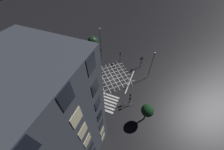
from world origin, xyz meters
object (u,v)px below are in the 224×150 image
at_px(traffic_light_se_cross, 130,100).
at_px(traffic_light_nw_cross, 101,52).
at_px(traffic_light_median_north, 120,55).
at_px(street_lamp_east, 100,35).
at_px(traffic_light_se_main, 130,96).
at_px(traffic_light_ne_cross, 142,60).
at_px(street_lamp_west, 152,62).
at_px(traffic_light_sw_main, 78,82).
at_px(waiting_car, 81,72).
at_px(street_tree_far, 147,111).
at_px(traffic_light_ne_main, 141,60).
at_px(street_lamp_far, 95,43).
at_px(street_tree_near, 93,42).
at_px(traffic_light_sw_cross, 78,82).

height_order(traffic_light_se_cross, traffic_light_nw_cross, traffic_light_nw_cross).
distance_m(traffic_light_median_north, street_lamp_east, 10.97).
relative_size(traffic_light_se_main, traffic_light_ne_cross, 0.80).
bearing_deg(street_lamp_west, traffic_light_sw_main, -146.86).
height_order(traffic_light_median_north, traffic_light_se_cross, traffic_light_median_north).
height_order(traffic_light_sw_main, waiting_car, traffic_light_sw_main).
bearing_deg(waiting_car, street_tree_far, -19.63).
relative_size(traffic_light_se_main, waiting_car, 0.83).
bearing_deg(traffic_light_ne_main, traffic_light_median_north, -0.40).
xyz_separation_m(traffic_light_sw_main, traffic_light_nw_cross, (0.08, 14.55, 0.02)).
bearing_deg(street_lamp_far, traffic_light_sw_main, -82.40).
xyz_separation_m(street_lamp_east, street_tree_near, (-1.57, -2.80, -1.51)).
xyz_separation_m(street_tree_near, waiting_car, (1.64, -11.78, -3.71)).
bearing_deg(traffic_light_sw_cross, street_lamp_east, 7.16).
bearing_deg(traffic_light_nw_cross, street_tree_far, 47.88).
distance_m(street_lamp_west, waiting_car, 21.24).
xyz_separation_m(traffic_light_se_cross, traffic_light_se_main, (-0.17, 0.87, 0.13)).
height_order(traffic_light_sw_main, traffic_light_sw_cross, traffic_light_sw_main).
bearing_deg(street_lamp_east, traffic_light_median_north, -27.09).
bearing_deg(traffic_light_median_north, waiting_car, -43.73).
distance_m(traffic_light_sw_main, traffic_light_se_main, 14.30).
relative_size(traffic_light_sw_main, street_tree_near, 0.61).
height_order(traffic_light_nw_cross, waiting_car, traffic_light_nw_cross).
bearing_deg(traffic_light_se_main, street_lamp_far, -39.67).
bearing_deg(traffic_light_se_main, street_lamp_east, -48.37).
bearing_deg(traffic_light_median_north, street_tree_near, -100.38).
height_order(street_tree_near, street_tree_far, street_tree_near).
relative_size(traffic_light_sw_cross, street_tree_far, 0.66).
xyz_separation_m(traffic_light_ne_main, traffic_light_se_cross, (0.74, -15.02, -0.39)).
height_order(street_lamp_east, street_lamp_west, street_lamp_west).
distance_m(traffic_light_median_north, street_tree_far, 21.12).
relative_size(traffic_light_median_north, traffic_light_se_main, 1.10).
height_order(traffic_light_sw_cross, traffic_light_ne_cross, traffic_light_ne_cross).
bearing_deg(traffic_light_ne_main, street_lamp_east, -16.58).
relative_size(traffic_light_ne_main, street_tree_far, 0.72).
bearing_deg(street_lamp_far, traffic_light_nw_cross, 8.22).
bearing_deg(street_tree_far, traffic_light_nw_cross, 137.88).
bearing_deg(traffic_light_ne_main, traffic_light_ne_cross, 134.74).
bearing_deg(waiting_car, traffic_light_se_cross, -17.32).
bearing_deg(street_tree_far, traffic_light_sw_main, 172.95).
bearing_deg(waiting_car, traffic_light_ne_cross, 29.30).
bearing_deg(traffic_light_sw_main, street_tree_near, 103.82).
xyz_separation_m(traffic_light_ne_main, traffic_light_nw_cross, (-13.63, -0.44, -0.15)).
bearing_deg(street_lamp_west, traffic_light_ne_cross, 130.92).
distance_m(traffic_light_median_north, street_lamp_far, 9.25).
height_order(traffic_light_se_cross, street_lamp_east, street_lamp_east).
bearing_deg(street_lamp_west, traffic_light_se_main, -105.23).
bearing_deg(traffic_light_sw_main, traffic_light_ne_cross, 46.06).
xyz_separation_m(traffic_light_ne_main, traffic_light_median_north, (-6.92, 0.05, -0.01)).
distance_m(traffic_light_ne_cross, waiting_car, 19.27).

